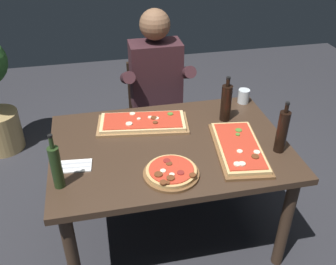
{
  "coord_description": "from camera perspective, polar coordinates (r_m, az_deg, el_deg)",
  "views": [
    {
      "loc": [
        -0.39,
        -1.8,
        2.03
      ],
      "look_at": [
        0.0,
        0.05,
        0.79
      ],
      "focal_mm": 40.25,
      "sensor_mm": 36.0,
      "label": 1
    }
  ],
  "objects": [
    {
      "name": "ground_plane",
      "position": [
        2.74,
        0.23,
        -14.54
      ],
      "size": [
        6.4,
        6.4,
        0.0
      ],
      "primitive_type": "plane",
      "color": "#2D2D33"
    },
    {
      "name": "dining_table",
      "position": [
        2.3,
        0.26,
        -3.69
      ],
      "size": [
        1.4,
        0.96,
        0.74
      ],
      "color": "#3D2B1E",
      "rests_on": "ground_plane"
    },
    {
      "name": "pizza_rectangular_front",
      "position": [
        2.42,
        -3.84,
        1.49
      ],
      "size": [
        0.61,
        0.34,
        0.05
      ],
      "color": "olive",
      "rests_on": "dining_table"
    },
    {
      "name": "pizza_rectangular_left",
      "position": [
        2.22,
        10.68,
        -2.27
      ],
      "size": [
        0.34,
        0.58,
        0.05
      ],
      "color": "brown",
      "rests_on": "dining_table"
    },
    {
      "name": "pizza_round_far",
      "position": [
        2.0,
        0.49,
        -6.03
      ],
      "size": [
        0.3,
        0.3,
        0.05
      ],
      "color": "brown",
      "rests_on": "dining_table"
    },
    {
      "name": "wine_bottle_dark",
      "position": [
        2.21,
        16.9,
        0.18
      ],
      "size": [
        0.06,
        0.06,
        0.32
      ],
      "color": "black",
      "rests_on": "dining_table"
    },
    {
      "name": "oil_bottle_amber",
      "position": [
        2.45,
        8.79,
        4.51
      ],
      "size": [
        0.07,
        0.07,
        0.31
      ],
      "color": "black",
      "rests_on": "dining_table"
    },
    {
      "name": "vinegar_bottle_green",
      "position": [
        1.95,
        -16.58,
        -4.95
      ],
      "size": [
        0.06,
        0.06,
        0.31
      ],
      "color": "#233819",
      "rests_on": "dining_table"
    },
    {
      "name": "tumbler_near_camera",
      "position": [
        2.72,
        11.39,
        5.42
      ],
      "size": [
        0.08,
        0.08,
        0.1
      ],
      "color": "silver",
      "rests_on": "dining_table"
    },
    {
      "name": "napkin_cutlery_set",
      "position": [
        2.13,
        -13.9,
        -4.95
      ],
      "size": [
        0.19,
        0.13,
        0.01
      ],
      "color": "white",
      "rests_on": "dining_table"
    },
    {
      "name": "diner_chair",
      "position": [
        3.1,
        -2.0,
        3.4
      ],
      "size": [
        0.44,
        0.44,
        0.87
      ],
      "color": "black",
      "rests_on": "ground_plane"
    },
    {
      "name": "seated_diner",
      "position": [
        2.88,
        -1.67,
        6.66
      ],
      "size": [
        0.53,
        0.41,
        1.33
      ],
      "color": "#23232D",
      "rests_on": "ground_plane"
    }
  ]
}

